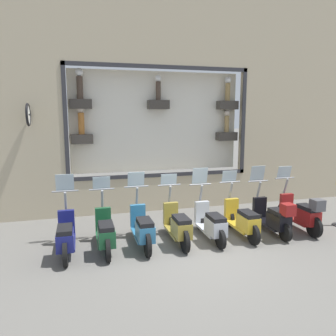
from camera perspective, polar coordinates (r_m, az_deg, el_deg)
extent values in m
plane|color=#66635E|center=(7.61, 5.25, -14.42)|extent=(120.00, 120.00, 0.00)
cube|color=tan|center=(10.71, -1.47, -4.23)|extent=(0.40, 5.76, 1.10)
cube|color=#2D2D33|center=(10.31, -1.27, 17.22)|extent=(0.04, 5.76, 0.12)
cube|color=#2D2D33|center=(10.38, -1.20, -1.22)|extent=(0.04, 5.76, 0.12)
cube|color=#2D2D33|center=(11.23, 13.00, 7.85)|extent=(0.04, 0.12, 3.44)
cube|color=#2D2D33|center=(9.91, -17.40, 7.51)|extent=(0.04, 0.12, 3.44)
cube|color=white|center=(10.76, -1.97, 8.03)|extent=(0.04, 5.52, 3.20)
cube|color=#38332D|center=(11.34, 10.30, 10.71)|extent=(0.36, 0.66, 0.28)
cylinder|color=#9E7F4C|center=(11.36, 10.36, 12.88)|extent=(0.16, 0.16, 0.58)
sphere|color=white|center=(11.39, 10.42, 14.86)|extent=(0.21, 0.21, 0.21)
cube|color=#38332D|center=(10.54, -1.70, 10.97)|extent=(0.36, 0.66, 0.28)
cylinder|color=#47382D|center=(10.56, -1.71, 13.28)|extent=(0.16, 0.16, 0.57)
sphere|color=white|center=(10.60, -1.72, 15.38)|extent=(0.21, 0.21, 0.21)
cube|color=#38332D|center=(10.25, -15.00, 10.71)|extent=(0.36, 0.66, 0.28)
cylinder|color=#47382D|center=(10.27, -15.11, 13.33)|extent=(0.18, 0.18, 0.66)
sphere|color=white|center=(10.32, -15.22, 15.82)|extent=(0.24, 0.24, 0.24)
cube|color=#38332D|center=(11.36, 10.14, 5.47)|extent=(0.36, 0.66, 0.28)
cylinder|color=#9E7F4C|center=(11.34, 10.20, 7.56)|extent=(0.15, 0.15, 0.55)
sphere|color=beige|center=(11.34, 10.26, 9.45)|extent=(0.20, 0.20, 0.20)
cube|color=#38332D|center=(10.27, -14.76, 4.91)|extent=(0.36, 0.66, 0.28)
cylinder|color=#B26B2D|center=(10.25, -14.86, 7.49)|extent=(0.18, 0.18, 0.65)
sphere|color=beige|center=(10.25, -14.97, 9.95)|extent=(0.23, 0.23, 0.23)
cylinder|color=black|center=(9.82, -23.04, 8.55)|extent=(0.35, 0.05, 0.05)
torus|color=black|center=(9.65, -23.17, 8.54)|extent=(0.62, 0.07, 0.62)
cylinder|color=white|center=(9.65, -23.17, 8.54)|extent=(0.51, 0.03, 0.51)
cylinder|color=black|center=(10.06, 19.52, -7.33)|extent=(0.54, 0.09, 0.54)
cylinder|color=black|center=(9.10, 24.11, -9.37)|extent=(0.54, 0.09, 0.54)
cube|color=maroon|center=(9.57, 21.69, -8.38)|extent=(1.02, 0.38, 0.06)
cube|color=maroon|center=(9.23, 23.16, -7.76)|extent=(0.61, 0.35, 0.36)
cube|color=black|center=(9.17, 23.25, -6.38)|extent=(0.58, 0.31, 0.10)
cube|color=maroon|center=(9.91, 19.91, -5.82)|extent=(0.12, 0.37, 0.56)
cylinder|color=gray|center=(9.85, 19.83, -2.95)|extent=(0.20, 0.06, 0.45)
cylinder|color=gray|center=(9.87, 19.67, -1.65)|extent=(0.04, 0.61, 0.04)
cube|color=silver|center=(9.87, 19.59, -0.65)|extent=(0.09, 0.42, 0.33)
cube|color=#4C4C51|center=(8.90, 24.58, -5.88)|extent=(0.28, 0.28, 0.28)
cylinder|color=black|center=(9.65, 15.17, -8.10)|extent=(0.45, 0.09, 0.45)
cylinder|color=black|center=(8.59, 19.76, -10.53)|extent=(0.45, 0.09, 0.45)
cube|color=black|center=(9.11, 17.32, -9.32)|extent=(1.02, 0.38, 0.06)
cube|color=black|center=(8.75, 18.71, -8.71)|extent=(0.61, 0.35, 0.36)
cube|color=black|center=(8.69, 18.79, -7.27)|extent=(0.58, 0.31, 0.10)
cube|color=black|center=(9.46, 15.64, -6.58)|extent=(0.12, 0.37, 0.56)
cylinder|color=gray|center=(9.40, 15.55, -3.57)|extent=(0.20, 0.06, 0.45)
cylinder|color=gray|center=(9.42, 15.39, -2.22)|extent=(0.04, 0.61, 0.04)
cube|color=silver|center=(9.41, 15.32, -0.88)|extent=(0.11, 0.42, 0.43)
cube|color=maroon|center=(8.38, 20.15, -6.82)|extent=(0.28, 0.28, 0.28)
cylinder|color=black|center=(9.24, 10.61, -8.57)|extent=(0.49, 0.09, 0.49)
cylinder|color=black|center=(8.15, 14.68, -11.19)|extent=(0.49, 0.09, 0.49)
cube|color=gold|center=(8.69, 12.51, -9.88)|extent=(1.02, 0.39, 0.06)
cube|color=gold|center=(8.32, 13.77, -9.29)|extent=(0.61, 0.35, 0.36)
cube|color=black|center=(8.25, 13.83, -7.77)|extent=(0.58, 0.31, 0.10)
cube|color=gold|center=(9.06, 10.97, -6.98)|extent=(0.12, 0.37, 0.56)
cylinder|color=gray|center=(9.00, 10.87, -3.84)|extent=(0.20, 0.06, 0.45)
cylinder|color=gray|center=(9.01, 10.72, -2.42)|extent=(0.04, 0.60, 0.04)
cube|color=silver|center=(9.02, 10.64, -1.40)|extent=(0.08, 0.42, 0.31)
cylinder|color=black|center=(8.93, 5.58, -9.20)|extent=(0.46, 0.09, 0.46)
cylinder|color=black|center=(7.78, 9.14, -12.15)|extent=(0.46, 0.09, 0.46)
cube|color=#B7BCC6|center=(8.35, 7.23, -10.65)|extent=(1.02, 0.39, 0.06)
cube|color=#B7BCC6|center=(7.96, 8.30, -10.09)|extent=(0.61, 0.35, 0.36)
cube|color=black|center=(7.88, 8.34, -8.51)|extent=(0.58, 0.31, 0.10)
cube|color=#B7BCC6|center=(8.73, 5.90, -7.59)|extent=(0.12, 0.37, 0.56)
cylinder|color=gray|center=(8.66, 5.79, -4.33)|extent=(0.20, 0.06, 0.45)
cylinder|color=gray|center=(8.68, 5.64, -2.85)|extent=(0.04, 0.60, 0.04)
cube|color=silver|center=(8.67, 5.57, -1.37)|extent=(0.11, 0.42, 0.44)
cylinder|color=black|center=(8.64, 0.28, -9.56)|extent=(0.52, 0.09, 0.52)
cylinder|color=black|center=(7.49, 2.97, -12.60)|extent=(0.52, 0.09, 0.52)
cube|color=olive|center=(8.07, 1.52, -11.06)|extent=(1.02, 0.39, 0.06)
cube|color=olive|center=(7.66, 2.35, -10.52)|extent=(0.61, 0.35, 0.36)
cube|color=black|center=(7.59, 2.36, -8.89)|extent=(0.58, 0.31, 0.10)
cube|color=olive|center=(8.46, 0.46, -7.86)|extent=(0.12, 0.37, 0.56)
cylinder|color=gray|center=(8.40, 0.33, -4.50)|extent=(0.20, 0.06, 0.45)
cylinder|color=gray|center=(8.41, 0.21, -2.98)|extent=(0.04, 0.60, 0.04)
cube|color=silver|center=(8.42, 0.14, -1.97)|extent=(0.08, 0.42, 0.28)
cylinder|color=black|center=(8.46, -5.37, -9.97)|extent=(0.54, 0.09, 0.54)
cylinder|color=black|center=(7.29, -3.59, -13.18)|extent=(0.54, 0.09, 0.54)
cube|color=teal|center=(7.88, -4.55, -11.55)|extent=(1.02, 0.38, 0.06)
cube|color=teal|center=(7.46, -4.02, -11.04)|extent=(0.61, 0.35, 0.36)
cube|color=black|center=(7.38, -4.04, -9.36)|extent=(0.58, 0.31, 0.10)
cube|color=teal|center=(8.28, -5.29, -8.24)|extent=(0.12, 0.37, 0.56)
cylinder|color=gray|center=(8.21, -5.42, -4.81)|extent=(0.20, 0.06, 0.45)
cylinder|color=gray|center=(8.23, -5.53, -3.25)|extent=(0.04, 0.60, 0.04)
cube|color=silver|center=(8.23, -5.60, -1.93)|extent=(0.09, 0.42, 0.37)
cylinder|color=black|center=(8.38, -11.22, -10.41)|extent=(0.51, 0.09, 0.51)
cylinder|color=black|center=(7.18, -10.45, -13.84)|extent=(0.51, 0.09, 0.51)
cube|color=#19512D|center=(7.78, -10.86, -12.08)|extent=(1.02, 0.38, 0.06)
cube|color=#19512D|center=(7.36, -10.68, -11.60)|extent=(0.61, 0.35, 0.36)
cube|color=black|center=(7.28, -10.73, -9.91)|extent=(0.58, 0.31, 0.10)
cube|color=#19512D|center=(8.19, -11.23, -8.69)|extent=(0.12, 0.37, 0.56)
cylinder|color=gray|center=(8.12, -11.38, -5.23)|extent=(0.20, 0.06, 0.45)
cylinder|color=gray|center=(8.14, -11.46, -3.65)|extent=(0.04, 0.61, 0.04)
cube|color=silver|center=(8.14, -11.52, -2.52)|extent=(0.08, 0.42, 0.31)
cylinder|color=black|center=(8.37, -17.15, -10.65)|extent=(0.52, 0.09, 0.52)
cylinder|color=black|center=(7.17, -17.46, -14.09)|extent=(0.52, 0.09, 0.52)
cube|color=navy|center=(7.77, -17.29, -12.33)|extent=(1.02, 0.38, 0.06)
cube|color=navy|center=(7.35, -17.46, -11.86)|extent=(0.61, 0.35, 0.36)
cube|color=black|center=(7.27, -17.55, -10.17)|extent=(0.58, 0.31, 0.10)
cube|color=navy|center=(8.18, -17.27, -8.92)|extent=(0.12, 0.37, 0.56)
cylinder|color=gray|center=(8.11, -17.42, -5.45)|extent=(0.20, 0.06, 0.45)
cylinder|color=gray|center=(8.13, -17.48, -3.87)|extent=(0.04, 0.61, 0.04)
cube|color=silver|center=(8.13, -17.54, -2.40)|extent=(0.10, 0.42, 0.40)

